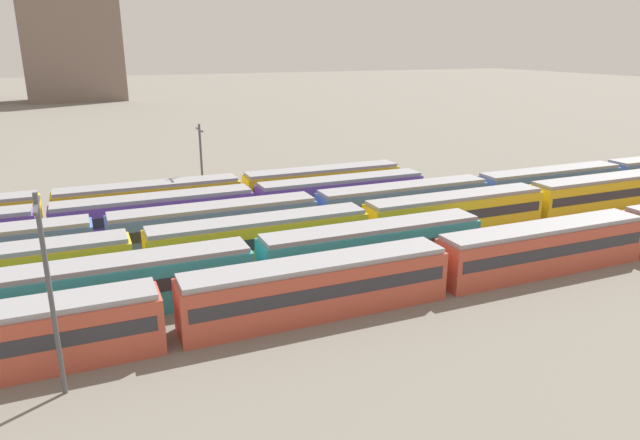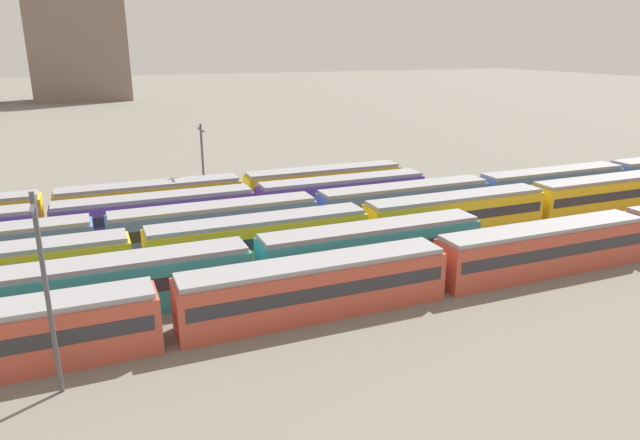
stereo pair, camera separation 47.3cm
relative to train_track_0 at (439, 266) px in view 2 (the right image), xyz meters
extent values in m
cube|color=#BC4C38|center=(-9.45, 0.00, -0.20)|extent=(18.00, 3.00, 3.40)
cube|color=#2D2D33|center=(-9.45, 0.00, 0.20)|extent=(17.20, 3.06, 0.90)
cube|color=#939399|center=(-9.45, 0.00, 1.67)|extent=(17.60, 2.70, 0.35)
cube|color=#BC4C38|center=(9.45, 0.00, -0.20)|extent=(18.00, 3.00, 3.40)
cube|color=#2D2D33|center=(9.45, 0.00, 0.20)|extent=(17.20, 3.06, 0.90)
cube|color=#939399|center=(9.45, 0.00, 1.67)|extent=(17.60, 2.70, 0.35)
cube|color=teal|center=(-21.56, 5.20, -0.20)|extent=(18.00, 3.00, 3.40)
cube|color=#2D2D33|center=(-21.56, 5.20, 0.20)|extent=(17.20, 3.06, 0.90)
cube|color=#939399|center=(-21.56, 5.20, 1.67)|extent=(17.60, 2.70, 0.35)
cube|color=teal|center=(-2.66, 5.20, -0.20)|extent=(18.00, 3.00, 3.40)
cube|color=#2D2D33|center=(-2.66, 5.20, 0.20)|extent=(17.20, 3.06, 0.90)
cube|color=#939399|center=(-2.66, 5.20, 1.67)|extent=(17.60, 2.70, 0.35)
cube|color=yellow|center=(-10.12, 10.40, -0.20)|extent=(18.00, 3.00, 3.40)
cube|color=#2D2D33|center=(-10.12, 10.40, 0.20)|extent=(17.20, 3.06, 0.90)
cube|color=#939399|center=(-10.12, 10.40, 1.67)|extent=(17.60, 2.70, 0.35)
cube|color=yellow|center=(8.78, 10.40, -0.20)|extent=(18.00, 3.00, 3.40)
cube|color=#2D2D33|center=(8.78, 10.40, 0.20)|extent=(17.20, 3.06, 0.90)
cube|color=#939399|center=(8.78, 10.40, 1.67)|extent=(17.60, 2.70, 0.35)
cube|color=yellow|center=(27.68, 10.40, -0.20)|extent=(18.00, 3.00, 3.40)
cube|color=#2D2D33|center=(27.68, 10.40, 0.20)|extent=(17.20, 3.06, 0.90)
cube|color=#939399|center=(27.68, 10.40, 1.67)|extent=(17.60, 2.70, 0.35)
cube|color=#4C70BC|center=(-12.54, 15.60, -0.20)|extent=(18.00, 3.00, 3.40)
cube|color=#2D2D33|center=(-12.54, 15.60, 0.20)|extent=(17.20, 3.06, 0.90)
cube|color=#939399|center=(-12.54, 15.60, 1.67)|extent=(17.60, 2.70, 0.35)
cube|color=#4C70BC|center=(6.36, 15.60, -0.20)|extent=(18.00, 3.00, 3.40)
cube|color=#2D2D33|center=(6.36, 15.60, 0.20)|extent=(17.20, 3.06, 0.90)
cube|color=#939399|center=(6.36, 15.60, 1.67)|extent=(17.60, 2.70, 0.35)
cube|color=#4C70BC|center=(25.26, 15.60, -0.20)|extent=(18.00, 3.00, 3.40)
cube|color=#2D2D33|center=(25.26, 15.60, 0.20)|extent=(17.20, 3.06, 0.90)
cube|color=#939399|center=(25.26, 15.60, 1.67)|extent=(17.60, 2.70, 0.35)
cube|color=#6B429E|center=(-16.90, 20.80, -0.20)|extent=(18.00, 3.00, 3.40)
cube|color=#2D2D33|center=(-16.90, 20.80, 0.20)|extent=(17.20, 3.06, 0.90)
cube|color=#939399|center=(-16.90, 20.80, 1.67)|extent=(17.60, 2.70, 0.35)
cube|color=#6B429E|center=(2.00, 20.80, -0.20)|extent=(18.00, 3.00, 3.40)
cube|color=#2D2D33|center=(2.00, 20.80, 0.20)|extent=(17.20, 3.06, 0.90)
cube|color=#939399|center=(2.00, 20.80, 1.67)|extent=(17.60, 2.70, 0.35)
cube|color=yellow|center=(-16.80, 26.00, -0.20)|extent=(18.00, 3.00, 3.40)
cube|color=#2D2D33|center=(-16.80, 26.00, 0.20)|extent=(17.20, 3.06, 0.90)
cube|color=#939399|center=(-16.80, 26.00, 1.67)|extent=(17.60, 2.70, 0.35)
cube|color=yellow|center=(2.10, 26.00, -0.20)|extent=(18.00, 3.00, 3.40)
cube|color=#2D2D33|center=(2.10, 26.00, 0.20)|extent=(17.20, 3.06, 0.90)
cube|color=#939399|center=(2.10, 26.00, 1.67)|extent=(17.60, 2.70, 0.35)
cylinder|color=#4C4C51|center=(-10.86, 28.97, 2.56)|extent=(0.24, 0.24, 8.92)
cube|color=#47474C|center=(-10.86, 28.97, 6.42)|extent=(0.16, 3.20, 0.16)
cylinder|color=#4C4C51|center=(-24.72, -3.22, 3.36)|extent=(0.24, 0.24, 10.53)
cube|color=#47474C|center=(-24.72, -3.22, 8.03)|extent=(0.16, 3.20, 0.16)
cube|color=#7A665B|center=(-21.34, 166.10, 17.58)|extent=(28.03, 18.13, 38.96)
camera|label=1|loc=(-22.51, -31.27, 15.08)|focal=31.88mm
camera|label=2|loc=(-22.07, -31.45, 15.08)|focal=31.88mm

